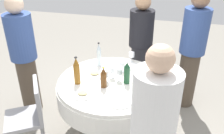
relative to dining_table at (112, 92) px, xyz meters
name	(u,v)px	position (x,y,z in m)	size (l,w,h in m)	color
ground_plane	(112,129)	(0.00, 0.00, -0.59)	(10.00, 10.00, 0.00)	gray
dining_table	(112,92)	(0.00, 0.00, 0.00)	(1.29, 1.29, 0.74)	white
bottle_clear_far	(99,55)	(0.26, -0.33, 0.30)	(0.06, 0.06, 0.32)	silver
bottle_dark_green_east	(127,73)	(-0.17, 0.00, 0.28)	(0.07, 0.07, 0.27)	#194728
bottle_brown_near	(104,78)	(0.06, 0.14, 0.27)	(0.07, 0.07, 0.25)	#593314
bottle_amber_outer	(77,71)	(0.37, 0.15, 0.31)	(0.07, 0.07, 0.33)	#8C5619
wine_glass_outer	(112,70)	(0.02, -0.07, 0.25)	(0.07, 0.07, 0.14)	white
wine_glass_rear	(122,64)	(-0.07, -0.24, 0.25)	(0.07, 0.07, 0.14)	white
wine_glass_front	(132,55)	(-0.13, -0.53, 0.26)	(0.07, 0.07, 0.15)	white
wine_glass_left	(119,72)	(-0.08, -0.03, 0.26)	(0.07, 0.07, 0.15)	white
wine_glass_north	(106,74)	(0.06, 0.03, 0.25)	(0.08, 0.08, 0.14)	white
plate_north	(143,94)	(-0.39, 0.19, 0.16)	(0.21, 0.21, 0.02)	white
plate_right	(83,94)	(0.23, 0.36, 0.16)	(0.22, 0.22, 0.04)	white
plate_mid	(95,74)	(0.24, -0.08, 0.16)	(0.24, 0.24, 0.04)	white
plate_west	(120,103)	(-0.19, 0.40, 0.16)	(0.22, 0.22, 0.02)	white
spoon_east	(148,77)	(-0.39, -0.19, 0.15)	(0.18, 0.02, 0.01)	silver
knife_near	(111,67)	(0.10, -0.33, 0.15)	(0.18, 0.02, 0.01)	silver
folded_napkin	(135,67)	(-0.21, -0.39, 0.16)	(0.17, 0.17, 0.02)	white
person_east	(192,50)	(-0.90, -0.83, 0.29)	(0.34, 0.34, 1.66)	#4C3F33
person_near	(140,46)	(-0.19, -0.91, 0.23)	(0.34, 0.34, 1.56)	#26262B
person_outer	(24,55)	(1.23, -0.15, 0.26)	(0.34, 0.34, 1.62)	#4C3F33
chair_front	(30,112)	(0.79, 0.51, -0.07)	(0.55, 0.55, 0.87)	#99999E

